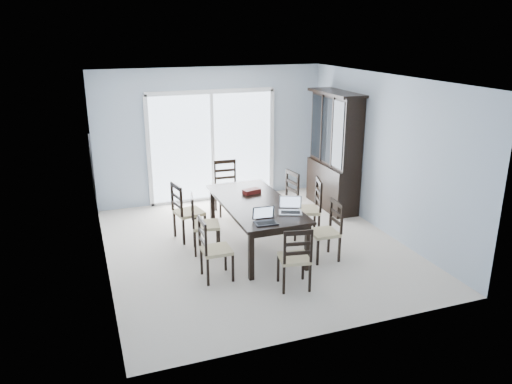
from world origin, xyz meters
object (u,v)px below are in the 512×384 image
Objects in this scene: china_hutch at (334,152)px; chair_left_near at (210,243)px; laptop_silver at (290,209)px; chair_left_mid at (200,217)px; chair_left_far at (183,206)px; dining_table at (255,206)px; chair_right_mid at (312,202)px; chair_right_near at (330,224)px; chair_end_near at (296,252)px; hot_tub at (165,167)px; cell_phone at (271,222)px; chair_end_far at (226,181)px; laptop_dark at (266,220)px; chair_right_far at (287,193)px; game_box at (252,191)px.

chair_left_near is (-2.96, -2.05, -0.53)m from china_hutch.
chair_left_mid is at bearing 168.74° from laptop_silver.
chair_left_far is at bearing -155.03° from chair_left_mid.
chair_right_mid reaches higher than dining_table.
laptop_silver is (1.24, 0.16, 0.26)m from chair_left_near.
chair_right_near is at bearing -171.32° from chair_right_mid.
chair_end_near is (0.96, -0.67, -0.00)m from chair_left_near.
chair_left_far reaches higher than hot_tub.
dining_table is at bearing 130.28° from chair_left_near.
chair_end_near is (-1.99, -2.71, -0.53)m from china_hutch.
laptop_silver is 0.20× the size of hot_tub.
chair_right_near is at bearing 74.22° from chair_left_mid.
chair_end_far is at bearing 94.36° from cell_phone.
chair_end_far is at bearing 88.63° from dining_table.
chair_left_near is 0.93× the size of chair_left_far.
hot_tub is (0.20, 2.78, -0.10)m from chair_left_far.
chair_end_far is (0.98, 2.48, 0.05)m from chair_left_near.
hot_tub is (-1.80, 3.34, -0.11)m from chair_right_mid.
chair_right_near is 0.52× the size of hot_tub.
chair_end_near is at bearing 39.85° from chair_left_mid.
chair_right_far is at bearing 61.95° from laptop_dark.
chair_left_mid is 0.94× the size of chair_right_mid.
chair_right_near is 1.43m from game_box.
chair_right_near is (0.89, -0.75, -0.13)m from dining_table.
game_box is (-0.23, 1.04, -0.02)m from laptop_silver.
chair_right_near is 4.51m from hot_tub.
chair_end_far is (-0.79, 0.99, 0.01)m from chair_right_far.
china_hutch is at bearing -27.86° from chair_right_near.
chair_right_far is at bearing 40.07° from dining_table.
chair_left_far reaches higher than cell_phone.
laptop_silver reaches higher than laptop_dark.
game_box is at bearing 124.10° from laptop_silver.
chair_left_near is 0.82m from laptop_dark.
game_box is at bearing 89.65° from cell_phone.
dining_table is at bearing -148.29° from china_hutch.
laptop_silver is at bearing 67.66° from chair_left_mid.
chair_end_near is at bearing -86.86° from laptop_silver.
chair_end_near is 3.16× the size of laptop_dark.
china_hutch is (2.02, 1.25, 0.40)m from dining_table.
laptop_dark is at bearing 44.72° from chair_left_mid.
hot_tub is at bearing 106.08° from game_box.
chair_left_far is 10.65× the size of cell_phone.
dining_table is at bearing 83.41° from laptop_dark.
chair_right_mid is (-1.02, -1.16, -0.48)m from china_hutch.
chair_left_far is 2.82× the size of laptop_silver.
chair_left_mid reaches higher than laptop_dark.
chair_end_near is 0.66m from laptop_dark.
chair_left_mid is at bearing -158.52° from china_hutch.
chair_right_mid reaches higher than chair_right_near.
chair_right_near is at bearing -40.03° from dining_table.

